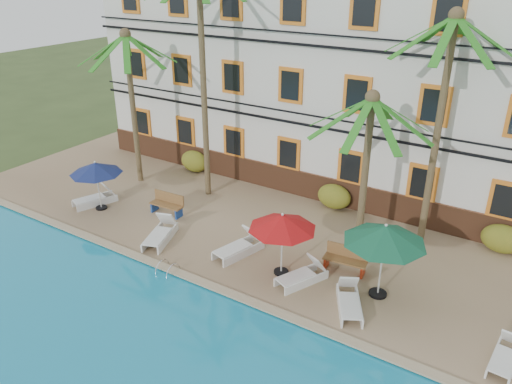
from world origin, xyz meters
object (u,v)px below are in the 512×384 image
Objects in this scene: palm_c at (367,149)px; umbrella_red at (282,222)px; palm_b at (202,56)px; umbrella_blue at (96,168)px; palm_a at (131,86)px; lounger_e at (349,301)px; lounger_a at (96,198)px; lounger_d at (302,275)px; lounger_b at (160,233)px; lounger_c at (239,247)px; palm_d at (442,103)px; bench_right at (346,259)px; lounger_f at (505,356)px; pool_ladder at (168,271)px; umbrella_green at (385,235)px; bench_left at (167,203)px.

palm_c is 3.88m from umbrella_red.
palm_b reaches higher than umbrella_blue.
umbrella_blue is 9.07m from umbrella_red.
palm_a reaches higher than umbrella_blue.
umbrella_red is 1.20× the size of lounger_e.
lounger_a reaches higher than lounger_d.
palm_a is at bearing 163.26° from lounger_e.
umbrella_red reaches higher than umbrella_blue.
umbrella_red is (9.83, -3.23, -2.67)m from palm_a.
lounger_c is at bearing 14.77° from lounger_b.
palm_d is 4.32× the size of lounger_a.
bench_right is at bearing 5.39° from lounger_a.
lounger_f is at bearing -17.97° from palm_b.
umbrella_blue is at bearing 179.11° from lounger_d.
lounger_a is (-3.55, -3.53, -5.96)m from palm_b.
palm_d is 11.46× the size of pool_ladder.
palm_c is 11.27m from umbrella_blue.
lounger_b is (-8.29, -1.17, -1.93)m from umbrella_green.
umbrella_red is 7.40m from lounger_f.
lounger_c is 4.52m from bench_left.
lounger_a is at bearing -135.13° from palm_b.
lounger_e is (8.82, -4.35, -5.96)m from palm_b.
lounger_e is 2.13m from bench_right.
palm_d reaches higher than lounger_b.
palm_d reaches higher than lounger_f.
bench_left is 0.99× the size of bench_right.
lounger_e is (2.74, -0.55, -1.70)m from umbrella_red.
lounger_e reaches higher than pool_ladder.
lounger_a is 1.28× the size of bench_right.
palm_b reaches higher than palm_d.
palm_d is at bearing 6.21° from palm_a.
bench_right reaches higher than pool_ladder.
lounger_b is 1.39× the size of bench_left.
lounger_b is 5.91m from lounger_d.
lounger_f is 2.28× the size of pool_ladder.
lounger_e is (12.57, -3.78, -4.37)m from palm_a.
lounger_e is (1.87, -0.46, 0.00)m from lounger_d.
palm_b reaches higher than lounger_d.
umbrella_green is (3.26, 0.60, 0.25)m from umbrella_red.
umbrella_red is at bearing -126.54° from palm_d.
lounger_c reaches higher than lounger_a.
palm_c is 2.72× the size of umbrella_blue.
bench_left is at bearing 166.78° from lounger_c.
umbrella_red is at bearing -119.18° from palm_c.
lounger_c is 9.13m from lounger_f.
umbrella_green is 3.52× the size of pool_ladder.
lounger_a is at bearing 178.43° from umbrella_red.
umbrella_blue is at bearing 170.99° from lounger_b.
umbrella_red is 3.27m from lounger_e.
lounger_b is at bearing -152.31° from palm_c.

